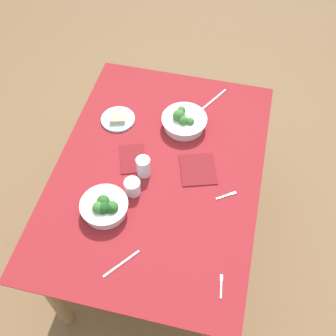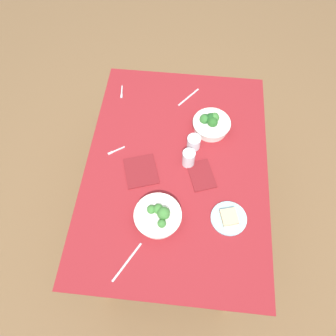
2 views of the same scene
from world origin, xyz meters
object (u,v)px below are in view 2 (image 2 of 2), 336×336
Objects in this scene: table_knife_right at (189,97)px; water_glass_side at (194,142)px; fork_by_near_bowl at (116,151)px; table_knife_left at (127,262)px; broccoli_bowl_far at (211,124)px; broccoli_bowl_near at (158,216)px; napkin_folded_lower at (141,171)px; napkin_folded_upper at (201,175)px; water_glass_center at (189,158)px; bread_side_plate at (229,218)px; fork_by_far_bowl at (122,92)px.

water_glass_side is at bearing 46.16° from table_knife_right.
fork_by_near_bowl is 0.42× the size of table_knife_left.
broccoli_bowl_near is (0.59, -0.23, -0.00)m from broccoli_bowl_far.
table_knife_left is 1.15× the size of napkin_folded_lower.
table_knife_left is (0.23, -0.12, -0.04)m from broccoli_bowl_near.
water_glass_side is 0.84× the size of fork_by_near_bowl.
fork_by_near_bowl is 0.51× the size of napkin_folded_upper.
water_glass_center reaches higher than fork_by_near_bowl.
water_glass_center is 0.55× the size of napkin_folded_lower.
napkin_folded_upper is (0.07, 0.08, -0.05)m from water_glass_center.
bread_side_plate is 1.01× the size of napkin_folded_upper.
broccoli_bowl_near is at bearing -178.70° from table_knife_left.
table_knife_left is at bearing -23.44° from water_glass_center.
bread_side_plate is 0.53m from napkin_folded_lower.
water_glass_center is (-0.34, 0.12, 0.01)m from broccoli_bowl_near.
bread_side_plate is at bearing 36.64° from water_glass_center.
napkin_folded_lower is (-0.22, -0.48, -0.01)m from bread_side_plate.
broccoli_bowl_far is 0.61m from fork_by_far_bowl.
broccoli_bowl_near is at bearing 31.23° from table_knife_right.
water_glass_side is 0.43× the size of napkin_folded_upper.
water_glass_side is at bearing 156.30° from fork_by_near_bowl.
fork_by_near_bowl is at bearing -1.87° from fork_by_far_bowl.
broccoli_bowl_far is 2.09× the size of water_glass_center.
broccoli_bowl_far is 0.63m from broccoli_bowl_near.
table_knife_left is 0.49m from napkin_folded_lower.
broccoli_bowl_near reaches higher than napkin_folded_lower.
fork_by_far_bowl is 0.47× the size of table_knife_left.
bread_side_plate is 2.37× the size of water_glass_side.
napkin_folded_upper is at bearing -6.03° from broccoli_bowl_far.
broccoli_bowl_near is 1.32× the size of napkin_folded_upper.
broccoli_bowl_near is at bearing -21.73° from broccoli_bowl_far.
napkin_folded_lower reaches higher than fork_by_far_bowl.
fork_by_near_bowl is 0.48× the size of napkin_folded_lower.
water_glass_center is 0.12m from water_glass_side.
napkin_folded_upper reaches higher than table_knife_left.
broccoli_bowl_near reaches higher than bread_side_plate.
table_knife_right is (-0.36, -0.05, -0.04)m from water_glass_side.
table_knife_right is at bearing -162.34° from table_knife_left.
fork_by_near_bowl is at bearing -95.01° from water_glass_center.
broccoli_bowl_far is at bearing 156.25° from water_glass_center.
water_glass_center is at bearing 107.26° from napkin_folded_lower.
fork_by_far_bowl is (-0.47, -0.45, -0.05)m from water_glass_center.
table_knife_right is at bearing -171.64° from water_glass_side.
napkin_folded_upper is (-0.23, -0.15, -0.01)m from bread_side_plate.
water_glass_center is 1.15× the size of fork_by_near_bowl.
bread_side_plate is 1.79× the size of fork_by_far_bowl.
table_knife_right is 1.04× the size of napkin_folded_upper.
water_glass_center reaches higher than bread_side_plate.
broccoli_bowl_near is 0.36m from water_glass_center.
water_glass_side reaches higher than fork_by_far_bowl.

